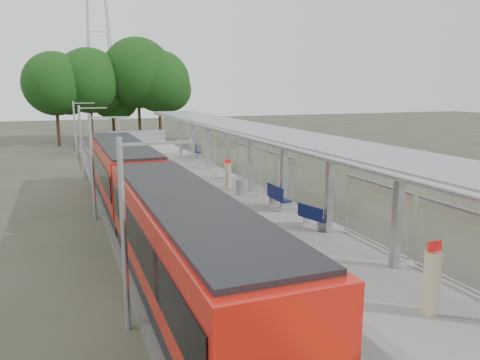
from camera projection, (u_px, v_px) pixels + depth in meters
name	position (u px, v px, depth m)	size (l,w,h in m)	color
trackbed	(128.00, 209.00, 25.70)	(3.00, 70.00, 0.24)	#59544C
platform	(206.00, 195.00, 27.22)	(6.00, 50.00, 1.00)	gray
tactile_strip	(163.00, 190.00, 26.22)	(0.60, 50.00, 0.02)	gold
end_fence	(137.00, 136.00, 49.83)	(6.00, 0.10, 1.20)	#9EA0A5
train	(145.00, 197.00, 20.16)	(2.74, 27.60, 3.62)	black
canopy	(258.00, 137.00, 23.58)	(3.27, 38.00, 3.66)	#9EA0A5
pylon	(97.00, 6.00, 71.78)	(8.00, 4.00, 38.00)	#9EA0A5
tree_cluster	(115.00, 80.00, 55.91)	(19.30, 10.01, 12.70)	#382316
catenary_masts	(94.00, 163.00, 23.64)	(2.08, 48.16, 5.40)	#9EA0A5
bench_near	(312.00, 216.00, 19.13)	(0.78, 1.45, 0.95)	#0F174C
bench_mid	(277.00, 196.00, 22.18)	(0.51, 1.65, 1.13)	#0F174C
bench_far	(195.00, 150.00, 38.62)	(0.50, 1.61, 1.10)	#0F174C
info_pillar_near	(432.00, 282.00, 11.80)	(0.44, 0.44, 1.93)	beige
info_pillar_far	(228.00, 176.00, 26.59)	(0.38, 0.38, 1.69)	beige
litter_bin	(240.00, 187.00, 25.05)	(0.42, 0.42, 0.86)	#9EA0A5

